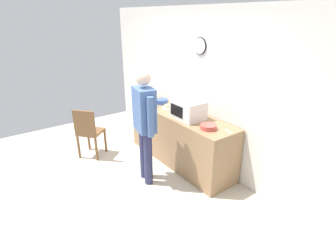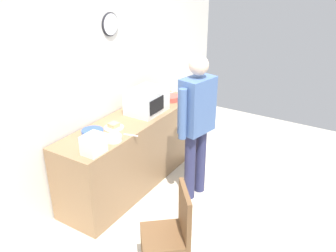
{
  "view_description": "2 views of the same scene",
  "coord_description": "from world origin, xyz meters",
  "px_view_note": "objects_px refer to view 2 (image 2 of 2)",
  "views": [
    {
      "loc": [
        3.3,
        -1.45,
        2.45
      ],
      "look_at": [
        0.07,
        0.89,
        0.79
      ],
      "focal_mm": 28.56,
      "sensor_mm": 36.0,
      "label": 1
    },
    {
      "loc": [
        -3.23,
        -1.28,
        2.68
      ],
      "look_at": [
        0.02,
        0.73,
        0.91
      ],
      "focal_mm": 38.42,
      "sensor_mm": 36.0,
      "label": 2
    }
  ],
  "objects_px": {
    "cereal_bowl": "(93,133)",
    "person_standing": "(197,118)",
    "sandwich_plate": "(114,126)",
    "fork_utensil": "(170,93)",
    "microwave": "(147,101)",
    "salad_bowl": "(171,98)",
    "toaster": "(93,144)",
    "spoon_utensil": "(131,135)",
    "wooden_chair": "(173,231)",
    "mixing_bowl": "(114,138)"
  },
  "relations": [
    {
      "from": "microwave",
      "to": "mixing_bowl",
      "type": "xyz_separation_m",
      "value": [
        -0.85,
        -0.16,
        -0.12
      ]
    },
    {
      "from": "salad_bowl",
      "to": "microwave",
      "type": "bearing_deg",
      "value": 175.23
    },
    {
      "from": "salad_bowl",
      "to": "fork_utensil",
      "type": "bearing_deg",
      "value": 33.59
    },
    {
      "from": "cereal_bowl",
      "to": "mixing_bowl",
      "type": "bearing_deg",
      "value": -80.22
    },
    {
      "from": "microwave",
      "to": "fork_utensil",
      "type": "relative_size",
      "value": 2.94
    },
    {
      "from": "spoon_utensil",
      "to": "wooden_chair",
      "type": "xyz_separation_m",
      "value": [
        -0.69,
        -0.96,
        -0.39
      ]
    },
    {
      "from": "spoon_utensil",
      "to": "cereal_bowl",
      "type": "bearing_deg",
      "value": 125.89
    },
    {
      "from": "mixing_bowl",
      "to": "fork_utensil",
      "type": "xyz_separation_m",
      "value": [
        1.6,
        0.28,
        -0.03
      ]
    },
    {
      "from": "salad_bowl",
      "to": "toaster",
      "type": "xyz_separation_m",
      "value": [
        -1.67,
        -0.12,
        0.07
      ]
    },
    {
      "from": "salad_bowl",
      "to": "mixing_bowl",
      "type": "bearing_deg",
      "value": -175.19
    },
    {
      "from": "fork_utensil",
      "to": "mixing_bowl",
      "type": "bearing_deg",
      "value": -170.2
    },
    {
      "from": "salad_bowl",
      "to": "fork_utensil",
      "type": "relative_size",
      "value": 1.39
    },
    {
      "from": "cereal_bowl",
      "to": "fork_utensil",
      "type": "height_order",
      "value": "cereal_bowl"
    },
    {
      "from": "fork_utensil",
      "to": "microwave",
      "type": "bearing_deg",
      "value": -170.96
    },
    {
      "from": "microwave",
      "to": "mixing_bowl",
      "type": "height_order",
      "value": "microwave"
    },
    {
      "from": "spoon_utensil",
      "to": "person_standing",
      "type": "distance_m",
      "value": 0.78
    },
    {
      "from": "mixing_bowl",
      "to": "toaster",
      "type": "relative_size",
      "value": 0.79
    },
    {
      "from": "spoon_utensil",
      "to": "toaster",
      "type": "bearing_deg",
      "value": 172.13
    },
    {
      "from": "salad_bowl",
      "to": "person_standing",
      "type": "bearing_deg",
      "value": -129.9
    },
    {
      "from": "microwave",
      "to": "spoon_utensil",
      "type": "relative_size",
      "value": 2.94
    },
    {
      "from": "toaster",
      "to": "fork_utensil",
      "type": "height_order",
      "value": "toaster"
    },
    {
      "from": "mixing_bowl",
      "to": "wooden_chair",
      "type": "bearing_deg",
      "value": -115.54
    },
    {
      "from": "microwave",
      "to": "person_standing",
      "type": "distance_m",
      "value": 0.76
    },
    {
      "from": "salad_bowl",
      "to": "mixing_bowl",
      "type": "distance_m",
      "value": 1.36
    },
    {
      "from": "person_standing",
      "to": "spoon_utensil",
      "type": "bearing_deg",
      "value": 136.94
    },
    {
      "from": "microwave",
      "to": "toaster",
      "type": "distance_m",
      "value": 1.18
    },
    {
      "from": "cereal_bowl",
      "to": "toaster",
      "type": "bearing_deg",
      "value": -135.52
    },
    {
      "from": "toaster",
      "to": "spoon_utensil",
      "type": "xyz_separation_m",
      "value": [
        0.51,
        -0.07,
        -0.1
      ]
    },
    {
      "from": "toaster",
      "to": "spoon_utensil",
      "type": "height_order",
      "value": "toaster"
    },
    {
      "from": "salad_bowl",
      "to": "wooden_chair",
      "type": "distance_m",
      "value": 2.23
    },
    {
      "from": "spoon_utensil",
      "to": "fork_utensil",
      "type": "bearing_deg",
      "value": 14.07
    },
    {
      "from": "salad_bowl",
      "to": "fork_utensil",
      "type": "xyz_separation_m",
      "value": [
        0.25,
        0.16,
        -0.03
      ]
    },
    {
      "from": "spoon_utensil",
      "to": "sandwich_plate",
      "type": "bearing_deg",
      "value": 79.69
    },
    {
      "from": "cereal_bowl",
      "to": "person_standing",
      "type": "height_order",
      "value": "person_standing"
    },
    {
      "from": "salad_bowl",
      "to": "wooden_chair",
      "type": "height_order",
      "value": "salad_bowl"
    },
    {
      "from": "fork_utensil",
      "to": "spoon_utensil",
      "type": "bearing_deg",
      "value": -165.93
    },
    {
      "from": "cereal_bowl",
      "to": "wooden_chair",
      "type": "distance_m",
      "value": 1.44
    },
    {
      "from": "spoon_utensil",
      "to": "salad_bowl",
      "type": "bearing_deg",
      "value": 9.28
    },
    {
      "from": "spoon_utensil",
      "to": "wooden_chair",
      "type": "relative_size",
      "value": 0.18
    },
    {
      "from": "person_standing",
      "to": "wooden_chair",
      "type": "height_order",
      "value": "person_standing"
    },
    {
      "from": "fork_utensil",
      "to": "salad_bowl",
      "type": "bearing_deg",
      "value": -146.41
    },
    {
      "from": "microwave",
      "to": "sandwich_plate",
      "type": "bearing_deg",
      "value": 175.52
    },
    {
      "from": "fork_utensil",
      "to": "wooden_chair",
      "type": "height_order",
      "value": "wooden_chair"
    },
    {
      "from": "wooden_chair",
      "to": "microwave",
      "type": "bearing_deg",
      "value": 41.61
    },
    {
      "from": "person_standing",
      "to": "microwave",
      "type": "bearing_deg",
      "value": 83.32
    },
    {
      "from": "sandwich_plate",
      "to": "cereal_bowl",
      "type": "xyz_separation_m",
      "value": [
        -0.29,
        0.06,
        0.02
      ]
    },
    {
      "from": "salad_bowl",
      "to": "sandwich_plate",
      "type": "bearing_deg",
      "value": 175.39
    },
    {
      "from": "microwave",
      "to": "cereal_bowl",
      "type": "relative_size",
      "value": 2.09
    },
    {
      "from": "cereal_bowl",
      "to": "wooden_chair",
      "type": "bearing_deg",
      "value": -109.18
    },
    {
      "from": "salad_bowl",
      "to": "cereal_bowl",
      "type": "bearing_deg",
      "value": 174.11
    }
  ]
}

